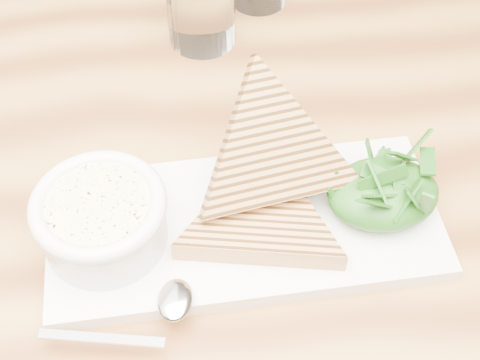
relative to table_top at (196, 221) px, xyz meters
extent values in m
cube|color=#A67637|center=(0.00, 0.00, 0.00)|extent=(1.26, 0.91, 0.04)
cylinder|color=#A67637|center=(0.54, 0.35, -0.38)|extent=(0.06, 0.06, 0.72)
cube|color=white|center=(0.04, -0.03, 0.03)|extent=(0.37, 0.18, 0.02)
cylinder|color=white|center=(-0.08, -0.03, 0.06)|extent=(0.11, 0.11, 0.04)
cylinder|color=beige|center=(-0.08, -0.03, 0.08)|extent=(0.09, 0.09, 0.01)
torus|color=white|center=(-0.08, -0.03, 0.09)|extent=(0.12, 0.12, 0.01)
ellipsoid|color=#10420C|center=(0.17, -0.04, 0.06)|extent=(0.10, 0.08, 0.04)
ellipsoid|color=silver|center=(-0.03, -0.10, 0.04)|extent=(0.04, 0.05, 0.01)
cube|color=silver|center=(-0.10, -0.12, 0.04)|extent=(0.10, 0.04, 0.00)
camera|label=1|loc=(-0.04, -0.38, 0.53)|focal=50.00mm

